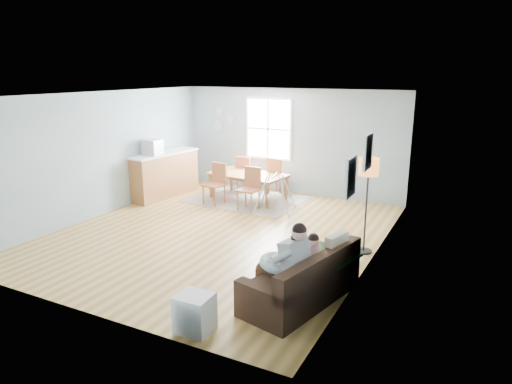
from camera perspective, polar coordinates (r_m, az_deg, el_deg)
The scene contains 22 objects.
room at distance 8.66m, azimuth -4.74°, elevation 10.22°, with size 8.40×9.40×3.90m.
window at distance 12.05m, azimuth 1.59°, elevation 7.89°, with size 1.32×0.08×1.62m.
pictures at distance 6.61m, azimuth 12.81°, elevation 3.44°, with size 0.05×1.34×0.74m.
wall_plates at distance 12.70m, azimuth -4.19°, elevation 9.03°, with size 0.67×0.02×0.66m.
sofa at distance 6.48m, azimuth 6.03°, elevation -11.30°, with size 1.22×2.02×0.76m.
green_throw at distance 6.91m, azimuth 8.57°, elevation -7.70°, with size 0.87×0.75×0.04m, color #125220.
beige_pillow at distance 6.60m, azimuth 9.99°, elevation -7.01°, with size 0.12×0.44×0.44m, color tan.
father at distance 6.18m, azimuth 3.78°, elevation -8.62°, with size 0.93×0.54×1.24m.
nursing_pillow at distance 6.28m, azimuth 2.72°, elevation -8.83°, with size 0.50×0.50×0.14m, color silver.
infant at distance 6.28m, azimuth 2.91°, elevation -8.09°, with size 0.16×0.35×0.13m.
toddler at distance 6.49m, azimuth 6.51°, elevation -7.59°, with size 0.52×0.36×0.78m.
floor_lamp at distance 8.00m, azimuth 13.86°, elevation 2.10°, with size 0.34×0.34×1.70m.
storage_cube at distance 5.86m, azimuth -7.76°, elevation -14.72°, with size 0.44×0.40×0.48m.
rug at distance 11.42m, azimuth -1.11°, elevation -0.92°, with size 2.68×2.03×0.01m, color gray.
dining_table at distance 11.34m, azimuth -1.11°, elevation 0.65°, with size 1.88×1.05×0.66m, color brown.
chair_sw at distance 10.99m, azimuth -5.01°, elevation 1.43°, with size 0.51×0.51×0.99m.
chair_se at distance 10.49m, azimuth -0.72°, elevation 0.82°, with size 0.47×0.47×0.99m.
chair_nw at distance 12.08m, azimuth -1.42°, elevation 2.59°, with size 0.45×0.45×0.96m.
chair_ne at distance 11.62m, azimuth 2.55°, elevation 2.24°, with size 0.52×0.52×1.00m.
counter at distance 11.86m, azimuth -11.37°, elevation 2.21°, with size 0.81×2.07×1.13m.
monitor at distance 11.44m, azimuth -12.85°, elevation 5.48°, with size 0.41×0.38×0.38m.
baby_swing at distance 10.26m, azimuth 2.33°, elevation -0.52°, with size 1.02×1.04×0.88m.
Camera 1 is at (4.53, -7.35, 3.12)m, focal length 32.00 mm.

